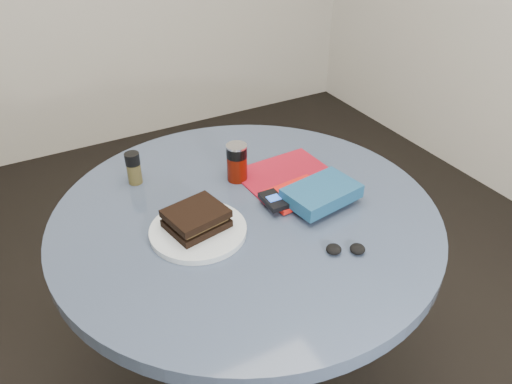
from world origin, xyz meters
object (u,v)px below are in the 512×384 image
pepper_grinder (134,168)px  novel (322,193)px  sandwich (196,218)px  mp3_player (274,200)px  plate (198,231)px  table (247,259)px  magazine (285,174)px  headphones (346,249)px  red_book (296,194)px  soda_can (237,162)px

pepper_grinder → novel: (0.39, -0.34, -0.01)m
sandwich → mp3_player: 0.21m
plate → novel: bearing=-7.8°
sandwich → novel: bearing=-9.2°
sandwich → novel: (0.33, -0.05, -0.00)m
table → pepper_grinder: size_ratio=10.71×
magazine → plate: bearing=-161.5°
magazine → novel: (0.01, -0.17, 0.03)m
table → headphones: size_ratio=10.23×
plate → red_book: 0.29m
soda_can → red_book: (0.10, -0.16, -0.04)m
plate → sandwich: sandwich is taller
headphones → mp3_player: bearing=103.9°
sandwich → magazine: bearing=20.0°
pepper_grinder → mp3_player: (0.28, -0.29, -0.02)m
plate → novel: 0.33m
pepper_grinder → magazine: size_ratio=0.36×
headphones → pepper_grinder: bearing=122.4°
sandwich → soda_can: size_ratio=1.41×
sandwich → magazine: 0.35m
sandwich → pepper_grinder: pepper_grinder is taller
pepper_grinder → novel: pepper_grinder is taller
table → novel: (0.19, -0.07, 0.20)m
mp3_player → pepper_grinder: bearing=133.2°
table → mp3_player: size_ratio=11.63×
magazine → novel: novel is taller
soda_can → pepper_grinder: bearing=154.7°
table → magazine: 0.27m
table → magazine: (0.18, 0.10, 0.17)m
plate → mp3_player: 0.21m
plate → soda_can: soda_can is taller
plate → headphones: headphones is taller
plate → magazine: 0.35m
headphones → sandwich: bearing=138.5°
novel → plate: bearing=163.6°
pepper_grinder → headphones: size_ratio=0.96×
table → mp3_player: mp3_player is taller
magazine → mp3_player: bearing=-134.5°
pepper_grinder → headphones: bearing=-57.6°
plate → pepper_grinder: bearing=102.2°
soda_can → mp3_player: bearing=-84.0°
pepper_grinder → red_book: bearing=-38.3°
plate → headphones: (0.27, -0.23, 0.00)m
mp3_player → headphones: size_ratio=0.88×
novel → sandwich: bearing=162.2°
magazine → mp3_player: size_ratio=3.02×
soda_can → headphones: 0.41m
plate → magazine: size_ratio=0.91×
soda_can → magazine: 0.15m
soda_can → novel: soda_can is taller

